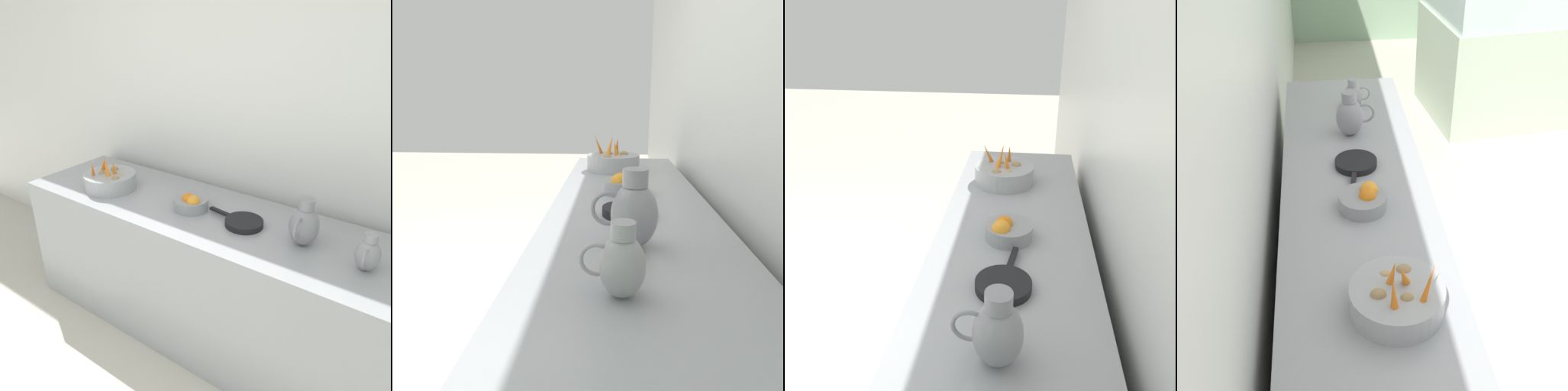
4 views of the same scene
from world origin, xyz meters
TOP-DOWN VIEW (x-y plane):
  - prep_counter at (-1.48, 0.13)m, footprint 0.71×2.62m
  - vegetable_colander at (-1.40, -0.63)m, footprint 0.34×0.34m
  - orange_bowl at (-1.46, -0.01)m, footprint 0.22×0.22m
  - metal_pitcher_tall at (-1.47, 0.68)m, footprint 0.21×0.15m
  - metal_pitcher_short at (-1.43, 1.00)m, footprint 0.16×0.11m
  - skillet_on_counter at (-1.47, 0.35)m, footprint 0.21×0.35m

SIDE VIEW (x-z plane):
  - prep_counter at x=-1.48m, z-range 0.00..0.91m
  - skillet_on_counter at x=-1.47m, z-range 0.91..0.94m
  - orange_bowl at x=-1.46m, z-range 0.89..1.01m
  - vegetable_colander at x=-1.40m, z-range 0.85..1.08m
  - metal_pitcher_short at x=-1.43m, z-range 0.90..1.09m
  - metal_pitcher_tall at x=-1.47m, z-range 0.89..1.15m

